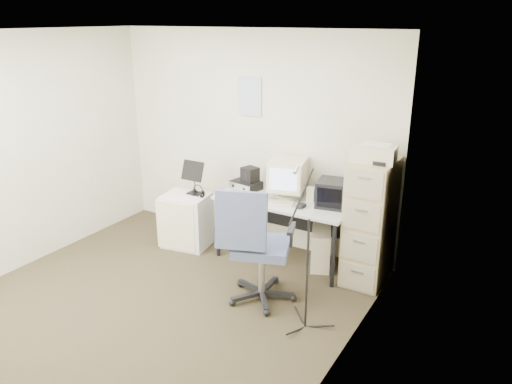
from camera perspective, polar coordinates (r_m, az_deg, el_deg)
The scene contains 23 objects.
floor at distance 5.02m, azimuth -11.22°, elevation -12.45°, with size 3.60×3.60×0.01m, color #2F2616.
ceiling at distance 4.28m, azimuth -13.50°, elevation 17.40°, with size 3.60×3.60×0.01m, color white.
wall_back at distance 5.89m, azimuth -0.46°, elevation 6.04°, with size 3.60×0.02×2.50m, color silver.
wall_left at distance 5.83m, azimuth -25.57°, elevation 3.97°, with size 0.02×3.60×2.50m, color silver.
wall_right at distance 3.59m, azimuth 9.66°, elevation -3.20°, with size 0.02×3.60×2.50m, color silver.
wall_calendar at distance 5.79m, azimuth -0.71°, elevation 10.86°, with size 0.30×0.02×0.44m, color white.
filing_cabinet at distance 5.18m, azimuth 12.92°, elevation -3.35°, with size 0.40×0.60×1.30m, color tan.
printer at distance 4.90m, azimuth 13.37°, elevation 4.31°, with size 0.41×0.28×0.16m, color beige.
desk at distance 5.59m, azimuth 3.30°, elevation -4.32°, with size 1.50×0.70×0.73m, color silver.
crt_monitor at distance 5.47m, azimuth 3.64°, elevation 1.58°, with size 0.38×0.40×0.42m, color beige.
crt_tv at distance 5.27m, azimuth 8.73°, elevation -0.13°, with size 0.31×0.32×0.28m, color black.
desk_speaker at distance 5.39m, azimuth 6.31°, elevation -0.27°, with size 0.08×0.08×0.16m, color beige.
keyboard at distance 5.30m, azimuth 2.07°, elevation -1.27°, with size 0.41×0.15×0.02m, color beige.
mouse at distance 5.22m, azimuth 5.16°, elevation -1.61°, with size 0.07×0.11×0.03m, color black.
radio_receiver at distance 5.75m, azimuth -1.13°, elevation 0.81°, with size 0.33×0.23×0.09m, color black.
radio_speaker at distance 5.70m, azimuth -0.69°, elevation 2.01°, with size 0.17×0.16×0.17m, color black.
papers at distance 5.46m, azimuth -0.15°, elevation -0.65°, with size 0.21×0.28×0.02m, color white.
pc_tower at distance 5.56m, azimuth 7.42°, elevation -6.34°, with size 0.20×0.45×0.42m, color beige.
office_chair at distance 4.73m, azimuth 0.66°, elevation -6.05°, with size 0.67×0.67×1.16m, color #4C5883.
side_cart at distance 6.00m, azimuth -7.92°, elevation -3.23°, with size 0.52×0.41×0.64m, color silver.
music_stand at distance 5.84m, azimuth -7.05°, elevation 1.70°, with size 0.28×0.15×0.41m, color black.
headphones at distance 5.80m, azimuth -6.62°, elevation -0.05°, with size 0.15×0.15×0.03m, color black.
mic_stand at distance 4.29m, azimuth 5.93°, elevation -7.54°, with size 0.02×0.02×1.35m, color black.
Camera 1 is at (2.93, -3.12, 2.62)m, focal length 35.00 mm.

